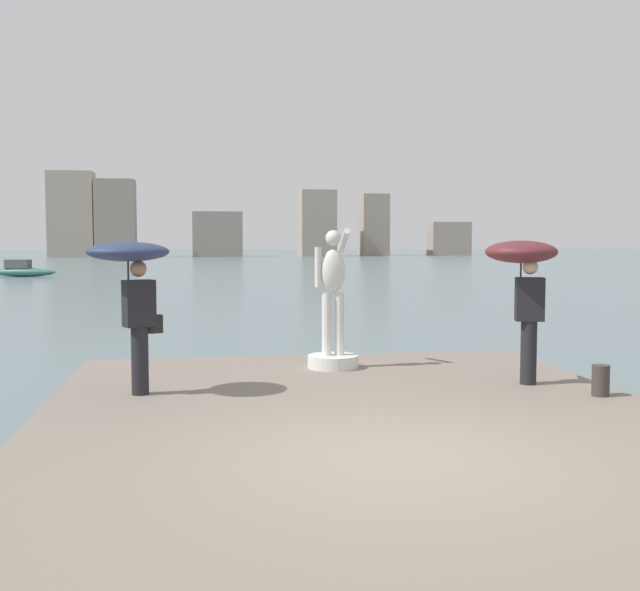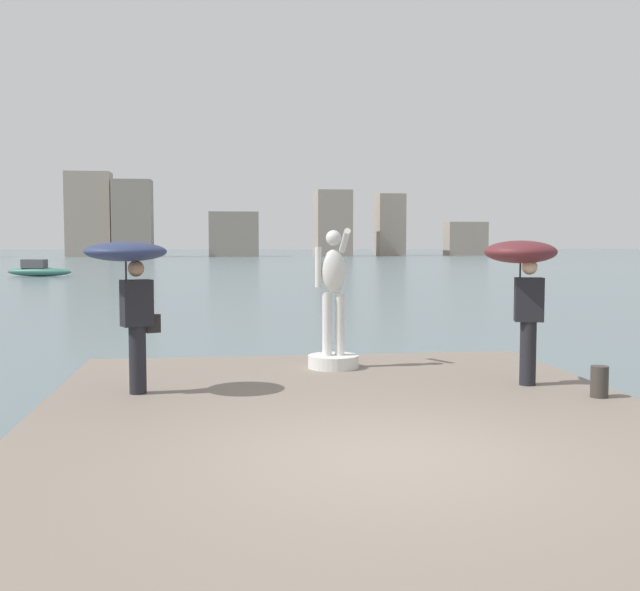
% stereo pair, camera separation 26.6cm
% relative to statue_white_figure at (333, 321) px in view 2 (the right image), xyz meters
% --- Properties ---
extents(ground_plane, '(400.00, 400.00, 0.00)m').
position_rel_statue_white_figure_xyz_m(ground_plane, '(-0.24, 35.09, -1.14)').
color(ground_plane, slate).
extents(pier, '(7.40, 9.28, 0.40)m').
position_rel_statue_white_figure_xyz_m(pier, '(-0.24, -3.27, -0.94)').
color(pier, slate).
rests_on(pier, ground).
extents(statue_white_figure, '(0.79, 0.96, 2.18)m').
position_rel_statue_white_figure_xyz_m(statue_white_figure, '(0.00, 0.00, 0.00)').
color(statue_white_figure, silver).
rests_on(statue_white_figure, pier).
extents(onlooker_left, '(1.37, 1.38, 1.97)m').
position_rel_statue_white_figure_xyz_m(onlooker_left, '(-2.90, -1.68, 0.84)').
color(onlooker_left, black).
rests_on(onlooker_left, pier).
extents(onlooker_right, '(1.21, 1.22, 1.99)m').
position_rel_statue_white_figure_xyz_m(onlooker_right, '(2.36, -1.73, 0.85)').
color(onlooker_right, black).
rests_on(onlooker_right, pier).
extents(mooring_bollard, '(0.22, 0.22, 0.40)m').
position_rel_statue_white_figure_xyz_m(mooring_bollard, '(3.01, -2.68, -0.54)').
color(mooring_bollard, '#38332D').
rests_on(mooring_bollard, pier).
extents(boat_mid, '(4.75, 2.15, 1.17)m').
position_rel_statue_white_figure_xyz_m(boat_mid, '(-14.20, 42.70, -0.72)').
color(boat_mid, '#336B5B').
rests_on(boat_mid, ground).
extents(distant_skyline, '(90.79, 11.57, 13.55)m').
position_rel_statue_white_figure_xyz_m(distant_skyline, '(0.18, 114.59, 4.05)').
color(distant_skyline, '#A89989').
rests_on(distant_skyline, ground).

